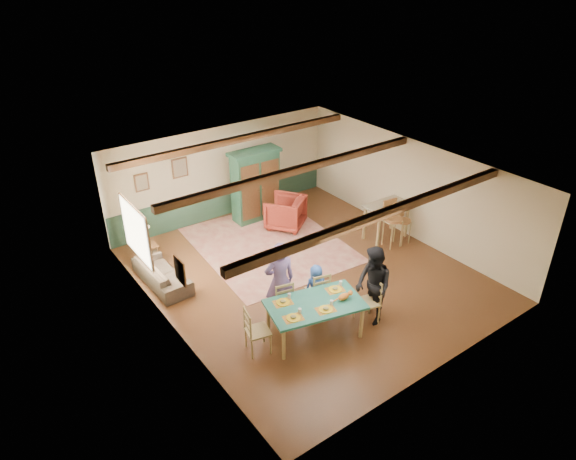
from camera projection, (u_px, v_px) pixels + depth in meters
floor at (307, 274)px, 12.56m from camera, size 8.00×8.00×0.00m
wall_back at (222, 172)px, 14.75m from camera, size 7.00×0.02×2.70m
wall_left at (168, 275)px, 10.11m from camera, size 0.02×8.00×2.70m
wall_right at (411, 189)px, 13.71m from camera, size 0.02×8.00×2.70m
ceiling at (309, 171)px, 11.26m from camera, size 7.00×8.00×0.02m
wainscot_back at (225, 201)px, 15.17m from camera, size 6.95×0.03×0.90m
ceiling_beam_front at (384, 214)px, 9.67m from camera, size 6.95×0.16×0.16m
ceiling_beam_mid at (298, 170)px, 11.58m from camera, size 6.95×0.16×0.16m
ceiling_beam_back at (238, 139)px, 13.43m from camera, size 6.95×0.16×0.16m
window_left at (135, 232)px, 11.23m from camera, size 0.06×1.60×1.30m
picture_left_wall at (180, 271)px, 9.51m from camera, size 0.04×0.42×0.52m
picture_back_a at (180, 168)px, 13.84m from camera, size 0.45×0.04×0.55m
picture_back_b at (142, 182)px, 13.35m from camera, size 0.38×0.04×0.48m
dining_table at (315, 319)px, 10.40m from camera, size 2.10×1.48×0.79m
dining_chair_far_left at (281, 299)px, 10.82m from camera, size 0.54×0.56×1.01m
dining_chair_far_right at (318, 290)px, 11.10m from camera, size 0.54×0.56×1.01m
dining_chair_end_left at (258, 330)px, 9.94m from camera, size 0.56×0.54×1.01m
dining_chair_end_right at (367, 301)px, 10.75m from camera, size 0.56×0.54×1.01m
person_man at (280, 281)px, 10.69m from camera, size 0.75×0.58×1.83m
person_woman at (373, 286)px, 10.61m from camera, size 0.84×0.98×1.75m
person_child at (316, 287)px, 11.16m from camera, size 0.58×0.45×1.06m
cat at (344, 296)px, 10.27m from camera, size 0.41×0.23×0.19m
place_setting_near_left at (293, 316)px, 9.77m from camera, size 0.49×0.41×0.11m
place_setting_near_center at (326, 308)px, 10.00m from camera, size 0.49×0.41×0.11m
place_setting_far_left at (283, 301)px, 10.20m from camera, size 0.49×0.41×0.11m
place_setting_far_right at (335, 288)px, 10.59m from camera, size 0.49×0.41×0.11m
area_rug at (269, 244)px, 13.80m from camera, size 3.84×4.46×0.01m
armoire at (255, 185)px, 14.66m from camera, size 1.50×0.61×2.10m
armchair at (285, 212)px, 14.48m from camera, size 1.38×1.39×0.92m
sofa at (162, 273)px, 12.09m from camera, size 0.79×1.89×0.54m
end_table at (148, 254)px, 12.83m from camera, size 0.48×0.48×0.55m
table_lamp at (145, 236)px, 12.57m from camera, size 0.28×0.28×0.51m
counter_table at (386, 221)px, 13.90m from camera, size 1.23×0.73×1.01m
bar_stool_left at (393, 224)px, 13.45m from camera, size 0.50×0.54×1.29m
bar_stool_right at (403, 225)px, 13.64m from camera, size 0.38×0.42×1.08m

